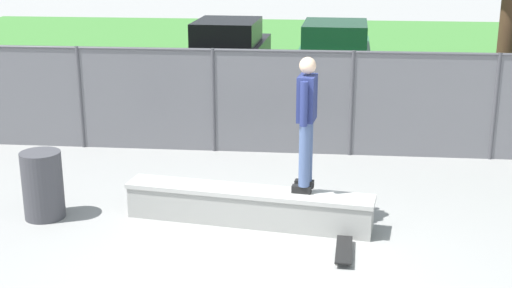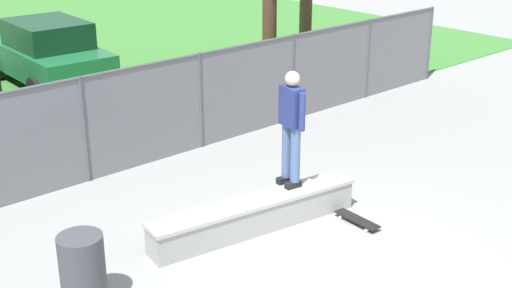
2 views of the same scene
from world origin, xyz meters
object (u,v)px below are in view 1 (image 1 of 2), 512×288
Objects in this scene: car_green at (335,54)px; car_black at (228,51)px; skateboard at (344,250)px; concrete_ledge at (248,206)px; skateboarder at (306,118)px; trash_bin at (43,185)px.

car_black is at bearing 176.42° from car_green.
car_green is at bearing 90.33° from skateboard.
concrete_ledge is 1.47m from skateboarder.
trash_bin is (-2.87, -0.08, 0.23)m from concrete_ledge.
car_green is (0.46, 9.23, -0.66)m from skateboarder.
trash_bin is (-1.29, -9.52, -0.36)m from car_black.
car_green reaches higher than skateboard.
car_green is at bearing -3.58° from car_black.
skateboard is 0.19× the size of car_green.
skateboarder reaches higher than trash_bin.
car_black is 4.45× the size of trash_bin.
skateboarder is at bearing -92.88° from car_green.
concrete_ledge is at bearing 145.37° from skateboard.
car_green is 10.22m from trash_bin.
concrete_ledge is 4.28× the size of skateboard.
car_black is 2.82m from car_green.
skateboard is at bearing -60.94° from skateboarder.
skateboarder reaches higher than car_green.
car_black is (-2.87, 10.34, 0.77)m from skateboard.
car_black is at bearing 82.30° from trash_bin.
skateboarder is 9.71m from car_black.
concrete_ledge is 9.37m from car_green.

